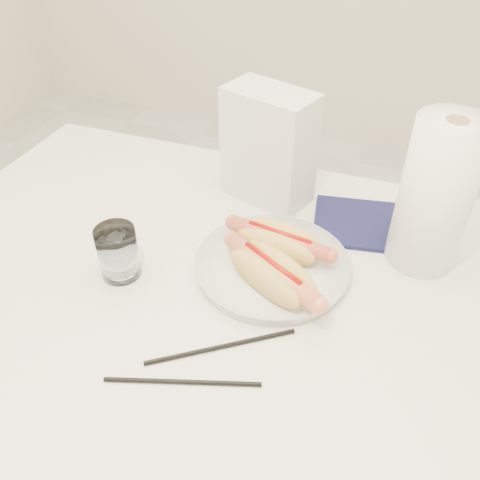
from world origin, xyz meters
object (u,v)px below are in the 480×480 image
(hotdog_left, at_px, (279,242))
(napkin_box, at_px, (269,147))
(table, at_px, (232,308))
(hotdog_right, at_px, (272,274))
(paper_towel_roll, at_px, (436,196))
(water_glass, at_px, (118,252))
(plate, at_px, (272,267))

(hotdog_left, height_order, napkin_box, napkin_box)
(table, relative_size, hotdog_right, 6.57)
(paper_towel_roll, bearing_deg, hotdog_left, -157.27)
(water_glass, distance_m, paper_towel_roll, 0.52)
(plate, distance_m, water_glass, 0.26)
(plate, bearing_deg, paper_towel_roll, 28.34)
(water_glass, relative_size, paper_towel_roll, 0.35)
(plate, bearing_deg, hotdog_right, -73.71)
(table, relative_size, paper_towel_roll, 4.63)
(paper_towel_roll, bearing_deg, napkin_box, 163.34)
(napkin_box, bearing_deg, hotdog_left, -48.35)
(table, height_order, hotdog_right, hotdog_right)
(table, distance_m, hotdog_left, 0.14)
(table, relative_size, water_glass, 13.12)
(plate, distance_m, hotdog_left, 0.04)
(hotdog_left, distance_m, hotdog_right, 0.08)
(hotdog_right, xyz_separation_m, napkin_box, (-0.09, 0.27, 0.07))
(plate, height_order, hotdog_left, hotdog_left)
(hotdog_left, distance_m, paper_towel_roll, 0.26)
(plate, relative_size, paper_towel_roll, 0.96)
(hotdog_left, height_order, hotdog_right, hotdog_right)
(hotdog_left, bearing_deg, water_glass, -144.27)
(hotdog_left, relative_size, paper_towel_roll, 0.70)
(table, distance_m, hotdog_right, 0.13)
(table, height_order, hotdog_left, hotdog_left)
(paper_towel_roll, bearing_deg, hotdog_right, -140.61)
(water_glass, bearing_deg, napkin_box, 62.74)
(hotdog_left, distance_m, napkin_box, 0.21)
(table, xyz_separation_m, paper_towel_roll, (0.28, 0.17, 0.19))
(hotdog_right, bearing_deg, plate, 135.95)
(hotdog_right, bearing_deg, paper_towel_roll, 69.06)
(napkin_box, bearing_deg, water_glass, -99.03)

